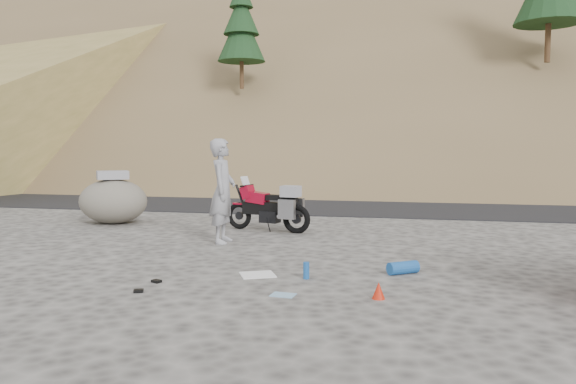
{
  "coord_description": "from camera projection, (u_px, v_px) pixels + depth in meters",
  "views": [
    {
      "loc": [
        3.14,
        -8.62,
        1.79
      ],
      "look_at": [
        0.97,
        0.9,
        1.0
      ],
      "focal_mm": 35.0,
      "sensor_mm": 36.0,
      "label": 1
    }
  ],
  "objects": [
    {
      "name": "ground",
      "position": [
        218.0,
        256.0,
        9.21
      ],
      "size": [
        140.0,
        140.0,
        0.0
      ],
      "primitive_type": "plane",
      "color": "#44413F",
      "rests_on": "ground"
    },
    {
      "name": "road",
      "position": [
        315.0,
        203.0,
        17.96
      ],
      "size": [
        120.0,
        7.0,
        0.05
      ],
      "primitive_type": "cube",
      "color": "black",
      "rests_on": "ground"
    },
    {
      "name": "hillside",
      "position": [
        380.0,
        38.0,
        48.05
      ],
      "size": [
        120.0,
        73.0,
        46.72
      ],
      "color": "brown",
      "rests_on": "ground"
    },
    {
      "name": "motorcycle",
      "position": [
        271.0,
        208.0,
        11.85
      ],
      "size": [
        1.95,
        0.81,
        1.17
      ],
      "rotation": [
        0.0,
        0.0,
        -0.22
      ],
      "color": "black",
      "rests_on": "ground"
    },
    {
      "name": "man",
      "position": [
        223.0,
        243.0,
        10.49
      ],
      "size": [
        0.53,
        0.75,
        1.94
      ],
      "primitive_type": "imported",
      "rotation": [
        0.0,
        0.0,
        1.67
      ],
      "color": "gray",
      "rests_on": "ground"
    },
    {
      "name": "boulder",
      "position": [
        113.0,
        201.0,
        13.06
      ],
      "size": [
        2.0,
        1.87,
        1.22
      ],
      "rotation": [
        0.0,
        0.0,
        0.4
      ],
      "color": "#5F5B52",
      "rests_on": "ground"
    },
    {
      "name": "gear_white_cloth",
      "position": [
        258.0,
        275.0,
        7.82
      ],
      "size": [
        0.6,
        0.58,
        0.02
      ],
      "primitive_type": "cube",
      "rotation": [
        0.0,
        0.0,
        0.46
      ],
      "color": "white",
      "rests_on": "ground"
    },
    {
      "name": "gear_blue_mat",
      "position": [
        403.0,
        268.0,
        7.89
      ],
      "size": [
        0.47,
        0.41,
        0.18
      ],
      "primitive_type": "cylinder",
      "rotation": [
        0.0,
        1.57,
        0.63
      ],
      "color": "#195099",
      "rests_on": "ground"
    },
    {
      "name": "gear_bottle",
      "position": [
        306.0,
        270.0,
        7.61
      ],
      "size": [
        0.11,
        0.11,
        0.23
      ],
      "primitive_type": "cylinder",
      "rotation": [
        0.0,
        0.0,
        -0.37
      ],
      "color": "#195099",
      "rests_on": "ground"
    },
    {
      "name": "gear_funnel",
      "position": [
        379.0,
        291.0,
        6.6
      ],
      "size": [
        0.19,
        0.19,
        0.2
      ],
      "primitive_type": "cone",
      "rotation": [
        0.0,
        0.0,
        0.29
      ],
      "color": "red",
      "rests_on": "ground"
    },
    {
      "name": "gear_glove_a",
      "position": [
        156.0,
        281.0,
        7.41
      ],
      "size": [
        0.15,
        0.13,
        0.04
      ],
      "primitive_type": "cube",
      "rotation": [
        0.0,
        0.0,
        -0.41
      ],
      "color": "black",
      "rests_on": "ground"
    },
    {
      "name": "gear_glove_b",
      "position": [
        139.0,
        291.0,
        6.9
      ],
      "size": [
        0.14,
        0.12,
        0.04
      ],
      "primitive_type": "cube",
      "rotation": [
        0.0,
        0.0,
        0.38
      ],
      "color": "black",
      "rests_on": "ground"
    },
    {
      "name": "gear_blue_cloth",
      "position": [
        283.0,
        295.0,
        6.76
      ],
      "size": [
        0.31,
        0.24,
        0.01
      ],
      "primitive_type": "cube",
      "rotation": [
        0.0,
        0.0,
        -0.1
      ],
      "color": "#80A9C7",
      "rests_on": "ground"
    }
  ]
}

